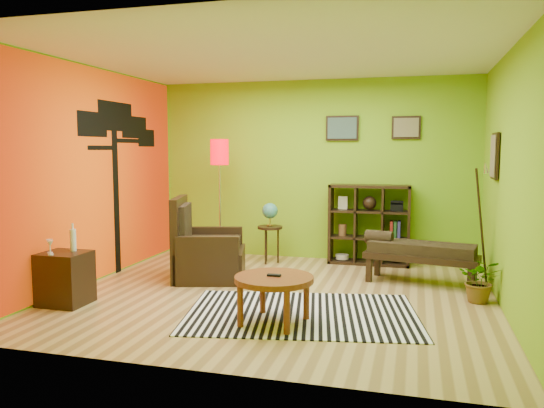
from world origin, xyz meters
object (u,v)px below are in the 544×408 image
(bench, at_px, (418,251))
(cube_shelf, at_px, (370,225))
(side_cabinet, at_px, (65,278))
(globe_table, at_px, (270,218))
(potted_plant, at_px, (480,285))
(coffee_table, at_px, (274,283))
(armchair, at_px, (205,254))
(floor_lamp, at_px, (220,163))

(bench, bearing_deg, cube_shelf, 124.72)
(side_cabinet, distance_m, globe_table, 3.17)
(bench, xyz_separation_m, potted_plant, (0.69, -0.70, -0.22))
(coffee_table, distance_m, globe_table, 2.84)
(bench, distance_m, potted_plant, 1.00)
(globe_table, height_order, cube_shelf, cube_shelf)
(side_cabinet, bearing_deg, coffee_table, -0.79)
(coffee_table, xyz_separation_m, globe_table, (-0.79, 2.71, 0.28))
(coffee_table, xyz_separation_m, armchair, (-1.37, 1.55, -0.08))
(armchair, distance_m, cube_shelf, 2.55)
(floor_lamp, bearing_deg, potted_plant, -18.85)
(bench, bearing_deg, floor_lamp, 169.61)
(side_cabinet, relative_size, floor_lamp, 0.48)
(side_cabinet, distance_m, bench, 4.30)
(cube_shelf, height_order, bench, cube_shelf)
(coffee_table, height_order, potted_plant, coffee_table)
(floor_lamp, relative_size, bench, 1.26)
(potted_plant, bearing_deg, side_cabinet, -163.98)
(globe_table, bearing_deg, floor_lamp, -168.17)
(floor_lamp, bearing_deg, globe_table, 11.83)
(cube_shelf, distance_m, potted_plant, 2.23)
(bench, bearing_deg, side_cabinet, -152.48)
(cube_shelf, distance_m, bench, 1.24)
(armchair, bearing_deg, floor_lamp, 99.15)
(globe_table, bearing_deg, bench, -17.65)
(side_cabinet, distance_m, floor_lamp, 2.94)
(floor_lamp, bearing_deg, coffee_table, -59.00)
(globe_table, distance_m, cube_shelf, 1.51)
(armchair, height_order, bench, armchair)
(potted_plant, bearing_deg, globe_table, 154.12)
(side_cabinet, xyz_separation_m, globe_table, (1.64, 2.68, 0.40))
(floor_lamp, xyz_separation_m, potted_plant, (3.60, -1.23, -1.32))
(coffee_table, bearing_deg, bench, 55.63)
(coffee_table, height_order, armchair, armchair)
(coffee_table, height_order, bench, bench)
(cube_shelf, height_order, potted_plant, cube_shelf)
(coffee_table, relative_size, globe_table, 0.86)
(floor_lamp, bearing_deg, bench, -10.39)
(cube_shelf, relative_size, potted_plant, 2.36)
(armchair, distance_m, potted_plant, 3.45)
(cube_shelf, xyz_separation_m, potted_plant, (1.39, -1.71, -0.40))
(coffee_table, height_order, floor_lamp, floor_lamp)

